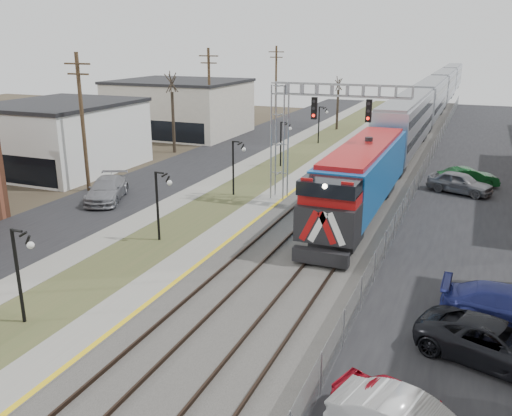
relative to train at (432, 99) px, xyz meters
The scene contains 20 objects.
street_west 42.08m from the train, 113.89° to the right, with size 7.00×120.00×0.04m, color black.
sidewalk 40.47m from the train, 108.04° to the right, with size 2.00×120.00×0.08m, color gray.
grass_median 39.65m from the train, 103.90° to the right, with size 4.00×120.00×0.06m, color #424B28.
platform 39.03m from the train, 99.61° to the right, with size 2.00×120.00×0.24m, color gray.
ballast_bed 38.52m from the train, 92.24° to the right, with size 8.00×120.00×0.20m, color #595651.
platform_edge 38.88m from the train, 98.33° to the right, with size 0.24×120.00×0.01m, color gold.
track_near 38.63m from the train, 95.21° to the right, with size 1.58×120.00×0.15m.
track_far 38.47m from the train, 90.00° to the right, with size 1.58×120.00×0.15m.
train is the anchor object (origin of this frame).
signal_gantry 45.67m from the train, 95.39° to the right, with size 9.00×1.07×8.15m.
lampposts 55.92m from the train, 99.78° to the right, with size 0.14×62.14×4.00m.
utility_poles 52.39m from the train, 112.46° to the right, with size 0.28×80.28×10.00m.
fence 38.54m from the train, 85.98° to the right, with size 0.04×120.00×1.60m, color gray.
buildings_west 55.86m from the train, 118.32° to the right, with size 14.00×67.00×7.00m.
bare_trees 38.96m from the train, 117.79° to the right, with size 12.30×42.30×5.95m.
car_lot_c 61.85m from the train, 82.76° to the right, with size 2.46×5.33×1.48m, color black.
car_lot_d 58.88m from the train, 81.82° to the right, with size 2.15×5.28×1.53m, color navy.
car_lot_e 39.10m from the train, 81.73° to the right, with size 1.86×4.62×1.57m, color slate.
car_lot_f 37.05m from the train, 80.51° to the right, with size 1.54×4.40×1.45m, color #0A3614.
car_street_b 52.87m from the train, 108.90° to the right, with size 2.21×5.43×1.57m, color gray.
Camera 1 is at (11.89, -6.30, 10.84)m, focal length 38.00 mm.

